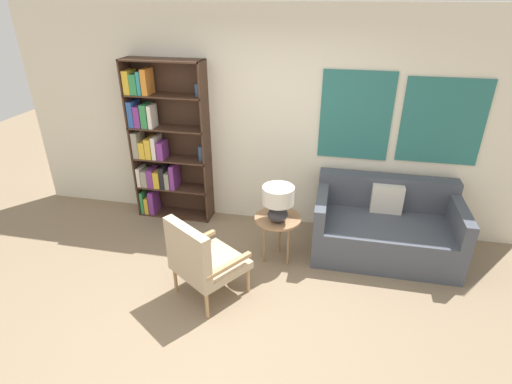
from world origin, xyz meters
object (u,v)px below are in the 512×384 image
couch (384,228)px  side_table (278,222)px  table_lamp (278,200)px  armchair (200,258)px  bookshelf (160,144)px

couch → side_table: bearing=-160.0°
couch → table_lamp: size_ratio=3.95×
armchair → table_lamp: table_lamp is taller
armchair → side_table: bearing=51.8°
bookshelf → side_table: bookshelf is taller
bookshelf → couch: (2.88, -0.31, -0.70)m
table_lamp → couch: bearing=23.2°
armchair → couch: 2.21m
bookshelf → couch: bearing=-6.2°
couch → side_table: (-1.20, -0.44, 0.18)m
bookshelf → side_table: bearing=-23.9°
side_table → couch: bearing=20.0°
armchair → bookshelf: bearing=124.3°
couch → table_lamp: 1.39m
armchair → side_table: (0.63, 0.80, 0.02)m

